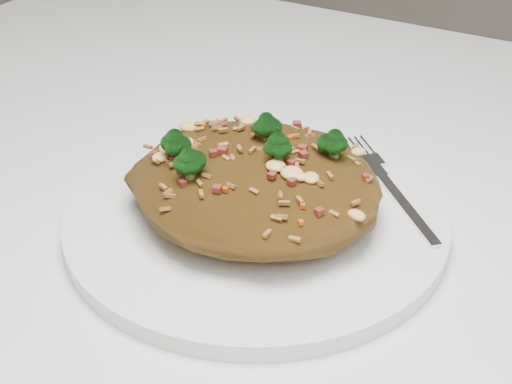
% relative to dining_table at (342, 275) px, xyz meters
% --- Properties ---
extents(dining_table, '(1.20, 0.80, 0.75)m').
position_rel_dining_table_xyz_m(dining_table, '(0.00, 0.00, 0.00)').
color(dining_table, white).
rests_on(dining_table, ground).
extents(plate, '(0.29, 0.29, 0.01)m').
position_rel_dining_table_xyz_m(plate, '(-0.04, -0.08, 0.10)').
color(plate, white).
rests_on(plate, dining_table).
extents(fried_rice, '(0.19, 0.17, 0.07)m').
position_rel_dining_table_xyz_m(fried_rice, '(-0.04, -0.08, 0.14)').
color(fried_rice, brown).
rests_on(fried_rice, plate).
extents(fork, '(0.12, 0.13, 0.00)m').
position_rel_dining_table_xyz_m(fork, '(0.04, -0.01, 0.11)').
color(fork, silver).
rests_on(fork, plate).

